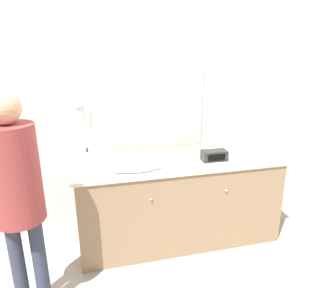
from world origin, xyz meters
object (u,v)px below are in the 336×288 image
Objects in this scene: sink_basin at (135,165)px; person at (16,184)px; soap_bottle at (88,159)px; appliance_box at (214,156)px; picture_frame at (241,155)px.

person reaches higher than sink_basin.
sink_basin is 0.45m from soap_bottle.
sink_basin is 1.07m from person.
appliance_box is (0.79, -0.01, 0.03)m from sink_basin.
person is at bearing -166.76° from picture_frame.
picture_frame is (0.25, -0.08, 0.01)m from appliance_box.
appliance_box is 0.15× the size of person.
appliance_box is at bearing -0.87° from sink_basin.
sink_basin is 2.84× the size of soap_bottle.
person is at bearing -125.42° from soap_bottle.
picture_frame reaches higher than appliance_box.
soap_bottle is 0.11× the size of person.
soap_bottle reaches higher than appliance_box.
soap_bottle is at bearing 165.24° from sink_basin.
sink_basin is at bearing 31.24° from person.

